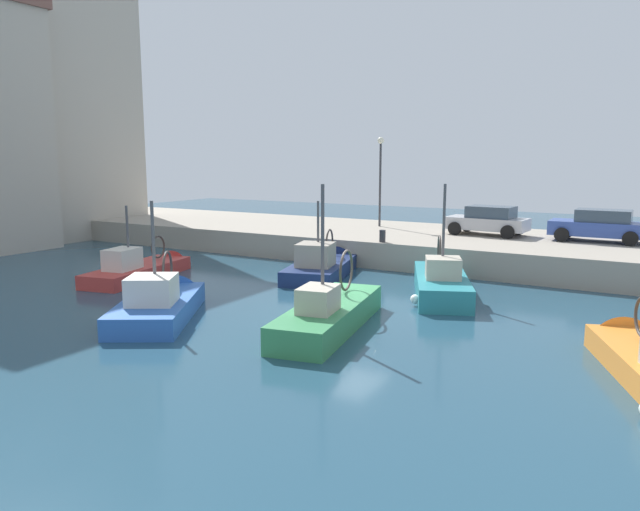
{
  "coord_description": "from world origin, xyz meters",
  "views": [
    {
      "loc": [
        -17.01,
        -9.01,
        4.95
      ],
      "look_at": [
        2.74,
        2.54,
        1.2
      ],
      "focal_mm": 33.67,
      "sensor_mm": 36.0,
      "label": 1
    }
  ],
  "objects_px": {
    "parked_car_blue": "(599,225)",
    "fishing_boat_red": "(144,274)",
    "fishing_boat_navy": "(323,271)",
    "fishing_boat_blue": "(162,311)",
    "fishing_boat_green": "(333,323)",
    "quay_streetlamp": "(380,167)",
    "fishing_boat_teal": "(440,291)",
    "parked_car_silver": "(488,220)",
    "mooring_bollard_mid": "(382,236)"
  },
  "relations": [
    {
      "from": "fishing_boat_green",
      "to": "quay_streetlamp",
      "type": "xyz_separation_m",
      "value": [
        14.94,
        5.37,
        4.36
      ]
    },
    {
      "from": "parked_car_silver",
      "to": "quay_streetlamp",
      "type": "xyz_separation_m",
      "value": [
        0.76,
        6.14,
        2.53
      ]
    },
    {
      "from": "fishing_boat_teal",
      "to": "fishing_boat_navy",
      "type": "distance_m",
      "value": 5.63
    },
    {
      "from": "fishing_boat_red",
      "to": "parked_car_silver",
      "type": "height_order",
      "value": "fishing_boat_red"
    },
    {
      "from": "fishing_boat_teal",
      "to": "fishing_boat_blue",
      "type": "height_order",
      "value": "fishing_boat_teal"
    },
    {
      "from": "fishing_boat_blue",
      "to": "mooring_bollard_mid",
      "type": "height_order",
      "value": "fishing_boat_blue"
    },
    {
      "from": "fishing_boat_teal",
      "to": "fishing_boat_red",
      "type": "relative_size",
      "value": 1.02
    },
    {
      "from": "parked_car_silver",
      "to": "mooring_bollard_mid",
      "type": "relative_size",
      "value": 7.13
    },
    {
      "from": "parked_car_silver",
      "to": "mooring_bollard_mid",
      "type": "height_order",
      "value": "parked_car_silver"
    },
    {
      "from": "parked_car_silver",
      "to": "mooring_bollard_mid",
      "type": "bearing_deg",
      "value": 145.24
    },
    {
      "from": "parked_car_silver",
      "to": "quay_streetlamp",
      "type": "distance_m",
      "value": 6.69
    },
    {
      "from": "fishing_boat_navy",
      "to": "fishing_boat_red",
      "type": "height_order",
      "value": "fishing_boat_navy"
    },
    {
      "from": "fishing_boat_green",
      "to": "fishing_boat_red",
      "type": "xyz_separation_m",
      "value": [
        2.5,
        10.48,
        0.02
      ]
    },
    {
      "from": "quay_streetlamp",
      "to": "parked_car_blue",
      "type": "bearing_deg",
      "value": -93.14
    },
    {
      "from": "fishing_boat_green",
      "to": "mooring_bollard_mid",
      "type": "bearing_deg",
      "value": 15.82
    },
    {
      "from": "fishing_boat_navy",
      "to": "fishing_boat_green",
      "type": "xyz_separation_m",
      "value": [
        -6.73,
        -4.2,
        -0.04
      ]
    },
    {
      "from": "fishing_boat_navy",
      "to": "fishing_boat_red",
      "type": "bearing_deg",
      "value": 123.97
    },
    {
      "from": "fishing_boat_navy",
      "to": "quay_streetlamp",
      "type": "height_order",
      "value": "quay_streetlamp"
    },
    {
      "from": "fishing_boat_green",
      "to": "parked_car_silver",
      "type": "height_order",
      "value": "fishing_boat_green"
    },
    {
      "from": "fishing_boat_green",
      "to": "parked_car_silver",
      "type": "bearing_deg",
      "value": -3.09
    },
    {
      "from": "parked_car_silver",
      "to": "parked_car_blue",
      "type": "bearing_deg",
      "value": -88.29
    },
    {
      "from": "fishing_boat_blue",
      "to": "fishing_boat_navy",
      "type": "distance_m",
      "value": 8.44
    },
    {
      "from": "fishing_boat_red",
      "to": "mooring_bollard_mid",
      "type": "xyz_separation_m",
      "value": [
        6.78,
        -7.85,
        1.36
      ]
    },
    {
      "from": "parked_car_blue",
      "to": "parked_car_silver",
      "type": "xyz_separation_m",
      "value": [
        -0.15,
        4.94,
        -0.02
      ]
    },
    {
      "from": "parked_car_blue",
      "to": "mooring_bollard_mid",
      "type": "distance_m",
      "value": 9.75
    },
    {
      "from": "fishing_boat_green",
      "to": "fishing_boat_red",
      "type": "bearing_deg",
      "value": 76.57
    },
    {
      "from": "fishing_boat_red",
      "to": "mooring_bollard_mid",
      "type": "relative_size",
      "value": 11.58
    },
    {
      "from": "fishing_boat_green",
      "to": "mooring_bollard_mid",
      "type": "height_order",
      "value": "fishing_boat_green"
    },
    {
      "from": "parked_car_blue",
      "to": "parked_car_silver",
      "type": "height_order",
      "value": "parked_car_blue"
    },
    {
      "from": "fishing_boat_green",
      "to": "parked_car_blue",
      "type": "height_order",
      "value": "fishing_boat_green"
    },
    {
      "from": "fishing_boat_teal",
      "to": "fishing_boat_navy",
      "type": "height_order",
      "value": "fishing_boat_teal"
    },
    {
      "from": "fishing_boat_teal",
      "to": "parked_car_silver",
      "type": "distance_m",
      "value": 8.66
    },
    {
      "from": "fishing_boat_navy",
      "to": "fishing_boat_red",
      "type": "relative_size",
      "value": 0.99
    },
    {
      "from": "fishing_boat_green",
      "to": "parked_car_blue",
      "type": "xyz_separation_m",
      "value": [
        14.33,
        -5.71,
        1.85
      ]
    },
    {
      "from": "fishing_boat_navy",
      "to": "parked_car_silver",
      "type": "xyz_separation_m",
      "value": [
        7.45,
        -4.97,
        1.79
      ]
    },
    {
      "from": "quay_streetlamp",
      "to": "mooring_bollard_mid",
      "type": "bearing_deg",
      "value": -154.09
    },
    {
      "from": "fishing_boat_blue",
      "to": "fishing_boat_red",
      "type": "relative_size",
      "value": 0.93
    },
    {
      "from": "fishing_boat_teal",
      "to": "fishing_boat_navy",
      "type": "relative_size",
      "value": 1.02
    },
    {
      "from": "fishing_boat_blue",
      "to": "fishing_boat_red",
      "type": "distance_m",
      "value": 6.63
    },
    {
      "from": "fishing_boat_green",
      "to": "mooring_bollard_mid",
      "type": "relative_size",
      "value": 12.48
    },
    {
      "from": "fishing_boat_navy",
      "to": "fishing_boat_green",
      "type": "distance_m",
      "value": 7.93
    },
    {
      "from": "fishing_boat_green",
      "to": "parked_car_blue",
      "type": "relative_size",
      "value": 1.69
    },
    {
      "from": "fishing_boat_green",
      "to": "mooring_bollard_mid",
      "type": "distance_m",
      "value": 9.75
    },
    {
      "from": "fishing_boat_navy",
      "to": "mooring_bollard_mid",
      "type": "height_order",
      "value": "fishing_boat_navy"
    },
    {
      "from": "fishing_boat_navy",
      "to": "fishing_boat_red",
      "type": "xyz_separation_m",
      "value": [
        -4.23,
        6.27,
        -0.03
      ]
    },
    {
      "from": "fishing_boat_red",
      "to": "quay_streetlamp",
      "type": "height_order",
      "value": "quay_streetlamp"
    },
    {
      "from": "fishing_boat_green",
      "to": "fishing_boat_red",
      "type": "distance_m",
      "value": 10.77
    },
    {
      "from": "parked_car_silver",
      "to": "quay_streetlamp",
      "type": "height_order",
      "value": "quay_streetlamp"
    },
    {
      "from": "parked_car_blue",
      "to": "fishing_boat_red",
      "type": "bearing_deg",
      "value": 126.16
    },
    {
      "from": "fishing_boat_red",
      "to": "fishing_boat_green",
      "type": "bearing_deg",
      "value": -103.43
    }
  ]
}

